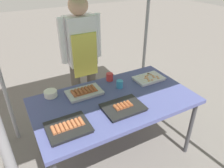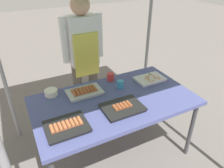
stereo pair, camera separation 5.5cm
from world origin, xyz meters
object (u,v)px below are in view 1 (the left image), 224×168
(tray_meat_skewers, at_px, (149,78))
(drink_cup_by_wok, at_px, (110,77))
(stall_table, at_px, (114,103))
(tray_grilled_sausages, at_px, (123,107))
(vendor_woman, at_px, (82,53))
(condiment_bowl, at_px, (51,94))
(drink_cup_near_edge, at_px, (120,84))
(tray_pork_links, at_px, (68,127))
(tray_spring_rolls, at_px, (84,92))

(tray_meat_skewers, xyz_separation_m, drink_cup_by_wok, (-0.40, 0.21, 0.03))
(stall_table, bearing_deg, tray_meat_skewers, 16.08)
(tray_grilled_sausages, distance_m, vendor_woman, 0.98)
(tray_grilled_sausages, relative_size, drink_cup_by_wok, 4.21)
(drink_cup_by_wok, bearing_deg, condiment_bowl, -179.60)
(drink_cup_near_edge, relative_size, vendor_woman, 0.05)
(drink_cup_near_edge, height_order, vendor_woman, vendor_woman)
(condiment_bowl, relative_size, drink_cup_near_edge, 1.59)
(tray_pork_links, xyz_separation_m, condiment_bowl, (0.00, 0.56, 0.01))
(tray_grilled_sausages, bearing_deg, stall_table, 87.39)
(drink_cup_near_edge, bearing_deg, tray_spring_rolls, 171.09)
(tray_grilled_sausages, relative_size, tray_meat_skewers, 1.12)
(stall_table, height_order, vendor_woman, vendor_woman)
(tray_grilled_sausages, bearing_deg, drink_cup_near_edge, 64.33)
(tray_meat_skewers, height_order, drink_cup_by_wok, drink_cup_by_wok)
(tray_spring_rolls, bearing_deg, tray_pork_links, -126.43)
(tray_meat_skewers, bearing_deg, tray_grilled_sausages, -148.64)
(tray_meat_skewers, height_order, drink_cup_near_edge, drink_cup_near_edge)
(tray_spring_rolls, bearing_deg, condiment_bowl, 158.01)
(tray_pork_links, distance_m, tray_spring_rolls, 0.54)
(tray_spring_rolls, xyz_separation_m, vendor_woman, (0.21, 0.55, 0.20))
(tray_grilled_sausages, height_order, condiment_bowl, condiment_bowl)
(tray_meat_skewers, height_order, vendor_woman, vendor_woman)
(tray_meat_skewers, height_order, tray_pork_links, tray_pork_links)
(tray_spring_rolls, distance_m, drink_cup_near_edge, 0.39)
(condiment_bowl, relative_size, drink_cup_by_wok, 1.49)
(drink_cup_by_wok, height_order, vendor_woman, vendor_woman)
(stall_table, distance_m, tray_pork_links, 0.58)
(tray_meat_skewers, xyz_separation_m, condiment_bowl, (-1.08, 0.20, 0.01))
(tray_grilled_sausages, xyz_separation_m, tray_pork_links, (-0.54, -0.02, 0.00))
(vendor_woman, bearing_deg, drink_cup_near_edge, 106.47)
(tray_grilled_sausages, xyz_separation_m, tray_meat_skewers, (0.55, 0.34, -0.00))
(condiment_bowl, height_order, vendor_woman, vendor_woman)
(tray_pork_links, bearing_deg, tray_meat_skewers, 18.07)
(condiment_bowl, height_order, drink_cup_by_wok, drink_cup_by_wok)
(tray_pork_links, xyz_separation_m, tray_spring_rolls, (0.32, 0.43, 0.00))
(drink_cup_by_wok, bearing_deg, tray_grilled_sausages, -105.32)
(drink_cup_near_edge, distance_m, drink_cup_by_wok, 0.19)
(stall_table, xyz_separation_m, drink_cup_near_edge, (0.16, 0.17, 0.09))
(tray_meat_skewers, height_order, tray_spring_rolls, tray_spring_rolls)
(tray_grilled_sausages, xyz_separation_m, condiment_bowl, (-0.53, 0.54, 0.01))
(tray_spring_rolls, height_order, condiment_bowl, condiment_bowl)
(tray_meat_skewers, relative_size, drink_cup_near_edge, 4.01)
(tray_meat_skewers, bearing_deg, drink_cup_by_wok, 152.83)
(drink_cup_near_edge, bearing_deg, tray_pork_links, -152.34)
(stall_table, bearing_deg, condiment_bowl, 146.46)
(stall_table, relative_size, tray_grilled_sausages, 4.28)
(tray_pork_links, bearing_deg, stall_table, 20.01)
(tray_pork_links, height_order, vendor_woman, vendor_woman)
(stall_table, height_order, tray_grilled_sausages, tray_grilled_sausages)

